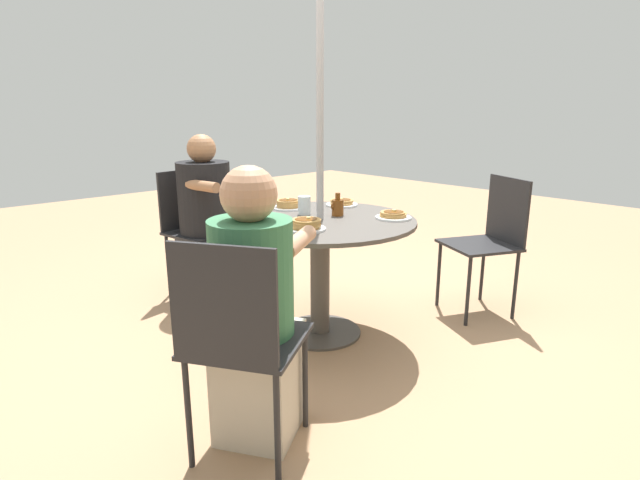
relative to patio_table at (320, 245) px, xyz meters
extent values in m
plane|color=tan|center=(0.00, 0.00, -0.57)|extent=(12.00, 12.00, 0.00)
cylinder|color=#4C4742|center=(0.00, 0.00, -0.56)|extent=(0.51, 0.51, 0.01)
cylinder|color=#4C4742|center=(0.00, 0.00, -0.22)|extent=(0.12, 0.12, 0.71)
cylinder|color=#4C4742|center=(0.00, 0.00, 0.15)|extent=(1.13, 1.13, 0.02)
cylinder|color=#ADADB2|center=(0.00, 0.00, 0.65)|extent=(0.04, 0.04, 2.44)
cylinder|color=#232326|center=(0.89, 0.34, -0.34)|extent=(0.02, 0.02, 0.47)
cylinder|color=#232326|center=(0.70, 0.64, -0.34)|extent=(0.02, 0.02, 0.47)
cylinder|color=#232326|center=(1.19, 0.53, -0.34)|extent=(0.02, 0.02, 0.47)
cylinder|color=#232326|center=(1.00, 0.83, -0.34)|extent=(0.02, 0.02, 0.47)
cube|color=#232326|center=(0.94, 0.59, -0.10)|extent=(0.58, 0.58, 0.02)
cube|color=#232326|center=(1.11, 0.69, 0.13)|extent=(0.23, 0.35, 0.44)
cube|color=beige|center=(0.85, 0.53, -0.34)|extent=(0.46, 0.45, 0.47)
cylinder|color=#38754C|center=(0.89, 0.55, 0.14)|extent=(0.33, 0.33, 0.48)
sphere|color=tan|center=(0.89, 0.55, 0.48)|extent=(0.22, 0.22, 0.22)
cylinder|color=tan|center=(0.80, 0.34, 0.25)|extent=(0.31, 0.23, 0.07)
cylinder|color=tan|center=(0.66, 0.57, 0.25)|extent=(0.31, 0.23, 0.07)
cylinder|color=#232326|center=(-0.76, 0.57, -0.34)|extent=(0.02, 0.02, 0.47)
cylinder|color=#232326|center=(-0.92, 0.24, -0.34)|extent=(0.02, 0.02, 0.47)
cylinder|color=#232326|center=(-1.08, 0.72, -0.34)|extent=(0.02, 0.02, 0.47)
cylinder|color=#232326|center=(-1.24, 0.40, -0.34)|extent=(0.02, 0.02, 0.47)
cube|color=#232326|center=(-1.00, 0.48, -0.10)|extent=(0.56, 0.56, 0.02)
cube|color=#232326|center=(-1.18, 0.57, 0.13)|extent=(0.19, 0.37, 0.44)
cylinder|color=#232326|center=(-0.04, -0.95, -0.34)|extent=(0.02, 0.02, 0.47)
cylinder|color=#232326|center=(0.31, -0.89, -0.34)|extent=(0.02, 0.02, 0.47)
cylinder|color=#232326|center=(0.01, -1.30, -0.34)|extent=(0.02, 0.02, 0.47)
cylinder|color=#232326|center=(0.37, -1.25, -0.34)|extent=(0.02, 0.02, 0.47)
cube|color=#232326|center=(0.16, -1.10, -0.10)|extent=(0.48, 0.48, 0.02)
cube|color=#232326|center=(0.19, -1.30, 0.13)|extent=(0.40, 0.08, 0.44)
cube|color=#3D3D42|center=(0.15, -0.98, -0.34)|extent=(0.41, 0.44, 0.47)
cylinder|color=black|center=(0.15, -1.04, 0.16)|extent=(0.37, 0.37, 0.53)
sphere|color=#A3704C|center=(0.15, -1.04, 0.52)|extent=(0.20, 0.20, 0.20)
cylinder|color=#A3704C|center=(-0.02, -0.89, 0.29)|extent=(0.11, 0.29, 0.07)
cylinder|color=#A3704C|center=(0.28, -0.84, 0.29)|extent=(0.11, 0.29, 0.07)
cylinder|color=white|center=(-0.39, -0.20, 0.16)|extent=(0.21, 0.21, 0.01)
cylinder|color=#BC8947|center=(-0.38, -0.20, 0.18)|extent=(0.15, 0.15, 0.01)
cylinder|color=#BC8947|center=(-0.39, -0.20, 0.19)|extent=(0.15, 0.15, 0.01)
ellipsoid|color=brown|center=(-0.39, -0.20, 0.20)|extent=(0.13, 0.12, 0.00)
cube|color=#F4E084|center=(-0.38, -0.20, 0.21)|extent=(0.03, 0.03, 0.01)
cylinder|color=white|center=(-0.32, 0.29, 0.16)|extent=(0.21, 0.21, 0.01)
cylinder|color=#BC8947|center=(-0.32, 0.29, 0.17)|extent=(0.16, 0.16, 0.01)
cylinder|color=#BC8947|center=(-0.33, 0.29, 0.18)|extent=(0.16, 0.16, 0.01)
cylinder|color=#BC8947|center=(-0.32, 0.29, 0.19)|extent=(0.15, 0.15, 0.01)
ellipsoid|color=brown|center=(-0.32, 0.29, 0.20)|extent=(0.12, 0.11, 0.00)
cube|color=#F4E084|center=(-0.33, 0.29, 0.21)|extent=(0.03, 0.03, 0.01)
cylinder|color=white|center=(-0.06, -0.37, 0.16)|extent=(0.21, 0.21, 0.01)
cylinder|color=#BC8947|center=(-0.06, -0.37, 0.17)|extent=(0.15, 0.15, 0.01)
cylinder|color=#BC8947|center=(-0.07, -0.37, 0.19)|extent=(0.16, 0.16, 0.01)
cylinder|color=#BC8947|center=(-0.07, -0.37, 0.20)|extent=(0.16, 0.16, 0.01)
cylinder|color=#BC8947|center=(-0.06, -0.37, 0.21)|extent=(0.16, 0.16, 0.01)
ellipsoid|color=brown|center=(-0.06, -0.37, 0.22)|extent=(0.13, 0.12, 0.00)
cube|color=#F4E084|center=(-0.06, -0.37, 0.22)|extent=(0.03, 0.03, 0.01)
cylinder|color=white|center=(0.24, 0.15, 0.16)|extent=(0.21, 0.21, 0.01)
cylinder|color=#BC8947|center=(0.25, 0.14, 0.18)|extent=(0.15, 0.15, 0.01)
cylinder|color=#BC8947|center=(0.25, 0.15, 0.19)|extent=(0.16, 0.16, 0.01)
cylinder|color=#BC8947|center=(0.25, 0.15, 0.20)|extent=(0.16, 0.16, 0.01)
cylinder|color=#BC8947|center=(0.24, 0.15, 0.21)|extent=(0.16, 0.16, 0.01)
ellipsoid|color=brown|center=(0.24, 0.15, 0.22)|extent=(0.13, 0.12, 0.00)
cube|color=#F4E084|center=(0.23, 0.16, 0.22)|extent=(0.03, 0.03, 0.01)
cylinder|color=brown|center=(-0.14, 0.01, 0.21)|extent=(0.07, 0.07, 0.10)
cylinder|color=brown|center=(-0.14, 0.01, 0.28)|extent=(0.03, 0.03, 0.04)
torus|color=brown|center=(-0.11, 0.01, 0.22)|extent=(0.05, 0.01, 0.05)
cylinder|color=beige|center=(0.48, 0.04, 0.21)|extent=(0.08, 0.08, 0.10)
cylinder|color=white|center=(0.48, 0.04, 0.26)|extent=(0.08, 0.08, 0.01)
cylinder|color=silver|center=(-0.02, -0.16, 0.21)|extent=(0.08, 0.08, 0.11)
camera|label=1|loc=(1.97, 2.08, 0.79)|focal=28.00mm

